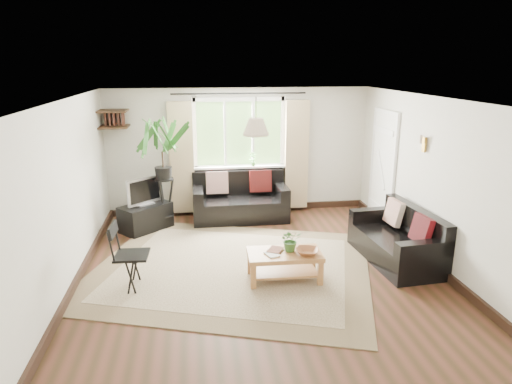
{
  "coord_description": "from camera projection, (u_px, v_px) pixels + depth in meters",
  "views": [
    {
      "loc": [
        -0.87,
        -5.86,
        2.86
      ],
      "look_at": [
        0.0,
        0.4,
        1.05
      ],
      "focal_mm": 32.0,
      "sensor_mm": 36.0,
      "label": 1
    }
  ],
  "objects": [
    {
      "name": "floor",
      "position": [
        260.0,
        270.0,
        6.48
      ],
      "size": [
        5.5,
        5.5,
        0.0
      ],
      "primitive_type": "plane",
      "color": "black",
      "rests_on": "ground"
    },
    {
      "name": "ceiling",
      "position": [
        260.0,
        99.0,
        5.82
      ],
      "size": [
        5.5,
        5.5,
        0.0
      ],
      "primitive_type": "plane",
      "rotation": [
        3.14,
        0.0,
        0.0
      ],
      "color": "white",
      "rests_on": "floor"
    },
    {
      "name": "wall_back",
      "position": [
        239.0,
        151.0,
        8.77
      ],
      "size": [
        5.0,
        0.02,
        2.4
      ],
      "primitive_type": "cube",
      "color": "beige",
      "rests_on": "floor"
    },
    {
      "name": "wall_front",
      "position": [
        312.0,
        284.0,
        3.54
      ],
      "size": [
        5.0,
        0.02,
        2.4
      ],
      "primitive_type": "cube",
      "color": "beige",
      "rests_on": "floor"
    },
    {
      "name": "wall_left",
      "position": [
        67.0,
        197.0,
        5.82
      ],
      "size": [
        0.02,
        5.5,
        2.4
      ],
      "primitive_type": "cube",
      "color": "beige",
      "rests_on": "floor"
    },
    {
      "name": "wall_right",
      "position": [
        434.0,
        183.0,
        6.49
      ],
      "size": [
        0.02,
        5.5,
        2.4
      ],
      "primitive_type": "cube",
      "color": "beige",
      "rests_on": "floor"
    },
    {
      "name": "rug",
      "position": [
        232.0,
        267.0,
        6.56
      ],
      "size": [
        4.7,
        4.35,
        0.02
      ],
      "primitive_type": "cube",
      "rotation": [
        0.0,
        0.0,
        -0.32
      ],
      "color": "#B8AD8F",
      "rests_on": "floor"
    },
    {
      "name": "window",
      "position": [
        239.0,
        134.0,
        8.64
      ],
      "size": [
        2.5,
        0.16,
        2.16
      ],
      "primitive_type": null,
      "color": "white",
      "rests_on": "wall_back"
    },
    {
      "name": "door",
      "position": [
        383.0,
        170.0,
        8.16
      ],
      "size": [
        0.06,
        0.96,
        2.06
      ],
      "primitive_type": "cube",
      "color": "silver",
      "rests_on": "wall_right"
    },
    {
      "name": "corner_shelf",
      "position": [
        114.0,
        119.0,
        8.05
      ],
      "size": [
        0.5,
        0.5,
        0.34
      ],
      "primitive_type": null,
      "color": "black",
      "rests_on": "wall_back"
    },
    {
      "name": "pendant_lamp",
      "position": [
        256.0,
        123.0,
        6.3
      ],
      "size": [
        0.36,
        0.36,
        0.54
      ],
      "primitive_type": null,
      "color": "beige",
      "rests_on": "ceiling"
    },
    {
      "name": "wall_sconce",
      "position": [
        423.0,
        142.0,
        6.61
      ],
      "size": [
        0.12,
        0.12,
        0.28
      ],
      "primitive_type": null,
      "color": "beige",
      "rests_on": "wall_right"
    },
    {
      "name": "sofa_back",
      "position": [
        240.0,
        198.0,
        8.51
      ],
      "size": [
        1.75,
        0.88,
        0.82
      ],
      "primitive_type": null,
      "rotation": [
        0.0,
        0.0,
        0.0
      ],
      "color": "black",
      "rests_on": "floor"
    },
    {
      "name": "sofa_right",
      "position": [
        396.0,
        237.0,
        6.71
      ],
      "size": [
        1.67,
        0.94,
        0.76
      ],
      "primitive_type": null,
      "rotation": [
        0.0,
        0.0,
        -1.49
      ],
      "color": "black",
      "rests_on": "floor"
    },
    {
      "name": "coffee_table",
      "position": [
        284.0,
        266.0,
        6.16
      ],
      "size": [
        1.0,
        0.57,
        0.4
      ],
      "primitive_type": null,
      "rotation": [
        0.0,
        0.0,
        -0.03
      ],
      "color": "brown",
      "rests_on": "floor"
    },
    {
      "name": "table_plant",
      "position": [
        291.0,
        240.0,
        6.11
      ],
      "size": [
        0.31,
        0.27,
        0.31
      ],
      "primitive_type": "imported",
      "rotation": [
        0.0,
        0.0,
        0.11
      ],
      "color": "#305B24",
      "rests_on": "coffee_table"
    },
    {
      "name": "bowl",
      "position": [
        307.0,
        252.0,
        6.03
      ],
      "size": [
        0.37,
        0.37,
        0.07
      ],
      "primitive_type": "imported",
      "rotation": [
        0.0,
        0.0,
        -0.28
      ],
      "color": "brown",
      "rests_on": "coffee_table"
    },
    {
      "name": "book_a",
      "position": [
        267.0,
        255.0,
        5.99
      ],
      "size": [
        0.21,
        0.25,
        0.02
      ],
      "primitive_type": "imported",
      "rotation": [
        0.0,
        0.0,
        0.34
      ],
      "color": "silver",
      "rests_on": "coffee_table"
    },
    {
      "name": "book_b",
      "position": [
        269.0,
        249.0,
        6.18
      ],
      "size": [
        0.28,
        0.3,
        0.02
      ],
      "primitive_type": "imported",
      "rotation": [
        0.0,
        0.0,
        -0.51
      ],
      "color": "brown",
      "rests_on": "coffee_table"
    },
    {
      "name": "tv_stand",
      "position": [
        146.0,
        217.0,
        8.0
      ],
      "size": [
        0.97,
        0.94,
        0.46
      ],
      "primitive_type": "cube",
      "rotation": [
        0.0,
        0.0,
        0.73
      ],
      "color": "black",
      "rests_on": "floor"
    },
    {
      "name": "tv",
      "position": [
        144.0,
        191.0,
        7.87
      ],
      "size": [
        0.64,
        0.61,
        0.51
      ],
      "primitive_type": null,
      "rotation": [
        0.0,
        0.0,
        0.73
      ],
      "color": "#A5A5AA",
      "rests_on": "tv_stand"
    },
    {
      "name": "palm_stand",
      "position": [
        164.0,
        174.0,
        7.94
      ],
      "size": [
        0.84,
        0.84,
        1.94
      ],
      "primitive_type": null,
      "rotation": [
        0.0,
        0.0,
        0.12
      ],
      "color": "black",
      "rests_on": "floor"
    },
    {
      "name": "folding_chair",
      "position": [
        132.0,
        256.0,
        5.87
      ],
      "size": [
        0.48,
        0.48,
        0.89
      ],
      "primitive_type": null,
      "rotation": [
        0.0,
        0.0,
        1.52
      ],
      "color": "black",
      "rests_on": "floor"
    },
    {
      "name": "sill_plant",
      "position": [
        253.0,
        159.0,
        8.73
      ],
      "size": [
        0.14,
        0.1,
        0.27
      ],
      "primitive_type": "imported",
      "color": "#2D6023",
      "rests_on": "window"
    }
  ]
}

